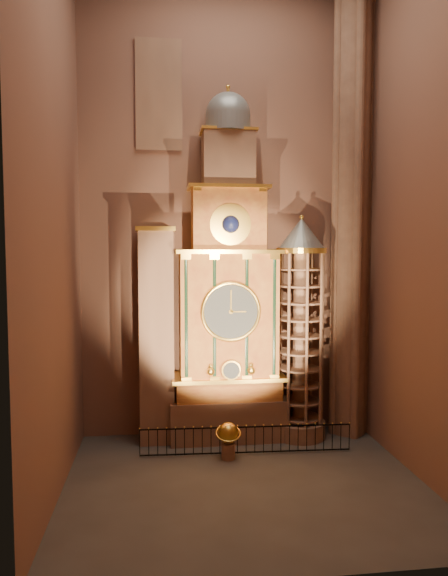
{
  "coord_description": "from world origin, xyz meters",
  "views": [
    {
      "loc": [
        -3.25,
        -19.21,
        9.05
      ],
      "look_at": [
        -0.44,
        3.0,
        7.46
      ],
      "focal_mm": 32.0,
      "sensor_mm": 36.0,
      "label": 1
    }
  ],
  "objects": [
    {
      "name": "wall_back",
      "position": [
        0.0,
        6.0,
        11.0
      ],
      "size": [
        22.0,
        0.0,
        22.0
      ],
      "primitive_type": "plane",
      "rotation": [
        1.57,
        0.0,
        0.0
      ],
      "color": "brown",
      "rests_on": "floor"
    },
    {
      "name": "iron_railing",
      "position": [
        0.53,
        2.81,
        0.66
      ],
      "size": [
        9.4,
        0.49,
        1.22
      ],
      "color": "black",
      "rests_on": "floor"
    },
    {
      "name": "portrait_tower",
      "position": [
        -3.4,
        4.98,
        5.15
      ],
      "size": [
        1.8,
        1.6,
        10.2
      ],
      "color": "#8C634C",
      "rests_on": "floor"
    },
    {
      "name": "stair_turret",
      "position": [
        3.5,
        4.7,
        5.27
      ],
      "size": [
        2.5,
        2.5,
        10.8
      ],
      "color": "#8C634C",
      "rests_on": "floor"
    },
    {
      "name": "celestial_globe",
      "position": [
        -0.32,
        2.47,
        0.96
      ],
      "size": [
        1.14,
        1.08,
        1.6
      ],
      "color": "#8C634C",
      "rests_on": "floor"
    },
    {
      "name": "gothic_pier",
      "position": [
        6.1,
        5.0,
        11.0
      ],
      "size": [
        2.04,
        2.04,
        22.0
      ],
      "color": "#8C634C",
      "rests_on": "floor"
    },
    {
      "name": "wall_left",
      "position": [
        -7.0,
        0.0,
        11.0
      ],
      "size": [
        0.0,
        22.0,
        22.0
      ],
      "primitive_type": "plane",
      "rotation": [
        1.57,
        0.0,
        1.57
      ],
      "color": "brown",
      "rests_on": "floor"
    },
    {
      "name": "astronomical_clock",
      "position": [
        0.0,
        4.96,
        6.68
      ],
      "size": [
        5.6,
        2.41,
        16.7
      ],
      "color": "#8C634C",
      "rests_on": "floor"
    },
    {
      "name": "floor",
      "position": [
        0.0,
        0.0,
        0.0
      ],
      "size": [
        14.0,
        14.0,
        0.0
      ],
      "primitive_type": "plane",
      "color": "#383330",
      "rests_on": "ground"
    },
    {
      "name": "wall_right",
      "position": [
        7.0,
        0.0,
        11.0
      ],
      "size": [
        0.0,
        22.0,
        22.0
      ],
      "primitive_type": "plane",
      "rotation": [
        1.57,
        0.0,
        -1.57
      ],
      "color": "brown",
      "rests_on": "floor"
    },
    {
      "name": "stained_glass_window",
      "position": [
        -3.2,
        5.92,
        16.5
      ],
      "size": [
        2.2,
        0.14,
        5.2
      ],
      "color": "navy",
      "rests_on": "wall_back"
    }
  ]
}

